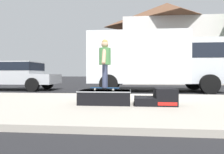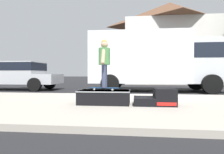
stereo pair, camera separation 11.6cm
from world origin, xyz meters
TOP-DOWN VIEW (x-y plane):
  - ground_plane at (0.00, 0.00)m, footprint 140.00×140.00m
  - sidewalk_slab at (0.00, -3.00)m, footprint 50.00×5.00m
  - skate_box at (-0.78, -3.24)m, footprint 1.35×0.75m
  - kicker_ramp at (0.62, -3.24)m, footprint 1.04×0.75m
  - skateboard at (-0.78, -3.19)m, footprint 0.80×0.31m
  - skater_kid at (-0.78, -3.19)m, footprint 0.31×0.66m
  - box_truck at (1.21, 2.20)m, footprint 6.91×2.63m
  - pickup_truck_silver at (-6.95, 2.30)m, footprint 5.70×2.09m
  - house_behind at (3.69, 12.64)m, footprint 9.54×8.22m

SIDE VIEW (x-z plane):
  - ground_plane at x=0.00m, z-range 0.00..0.00m
  - sidewalk_slab at x=0.00m, z-range 0.00..0.12m
  - kicker_ramp at x=0.62m, z-range 0.08..0.51m
  - skate_box at x=-0.78m, z-range 0.13..0.49m
  - skateboard at x=-0.78m, z-range 0.50..0.57m
  - pickup_truck_silver at x=-6.95m, z-range 0.09..1.70m
  - skater_kid at x=-0.78m, z-range 0.66..1.95m
  - box_truck at x=1.21m, z-range 0.18..3.23m
  - house_behind at x=3.69m, z-range 0.04..8.44m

